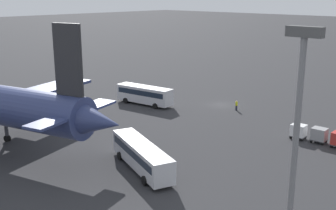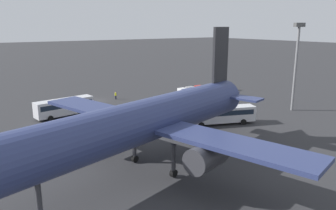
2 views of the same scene
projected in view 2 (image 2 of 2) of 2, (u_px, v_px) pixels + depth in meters
The scene contains 12 objects.
ground_plane at pixel (97, 100), 75.07m from camera, with size 600.00×600.00×0.00m, color #2D2D30.
airplane at pixel (145, 122), 36.70m from camera, with size 43.89×37.66×16.53m.
shuttle_bus_near at pixel (65, 106), 61.52m from camera, with size 11.19×4.13×3.31m.
shuttle_bus_far at pixel (220, 114), 56.57m from camera, with size 12.49×6.73×3.06m.
baggage_tug at pixel (228, 87), 86.90m from camera, with size 2.41×1.63×2.10m.
worker_person at pixel (116, 96), 76.10m from camera, with size 0.38×0.38×1.74m.
cargo_cart_yellow at pixel (216, 87), 85.02m from camera, with size 2.07×1.78×2.06m.
cargo_cart_orange at pixel (209, 88), 83.25m from camera, with size 2.07×1.78×2.06m.
cargo_cart_red at pixel (199, 89), 82.19m from camera, with size 2.07×1.78×2.06m.
cargo_cart_grey at pixel (190, 90), 80.71m from camera, with size 2.07×1.78×2.06m.
cargo_cart_white at pixel (182, 92), 78.85m from camera, with size 2.07×1.78×2.06m.
light_pole at pixel (296, 58), 63.92m from camera, with size 2.80×0.70×17.24m.
Camera 2 is at (27.55, 69.73, 16.70)m, focal length 35.00 mm.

